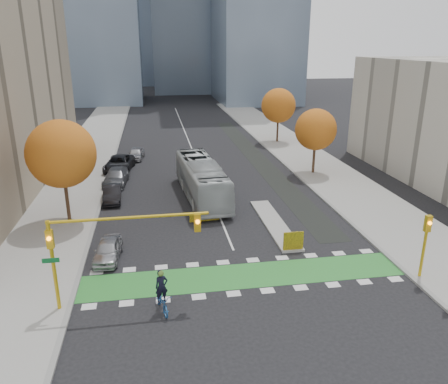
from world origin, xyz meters
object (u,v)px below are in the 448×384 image
object	(u,v)px
tree_west	(61,154)
parked_car_d	(119,164)
tree_east_near	(316,130)
parked_car_a	(108,250)
traffic_signal_east	(426,237)
bus	(202,179)
parked_car_e	(136,153)
cyclist	(162,298)
traffic_signal_west	(102,239)
hazard_board	(293,241)
parked_car_b	(112,194)
tree_east_far	(278,106)
parked_car_c	(116,177)

from	to	relation	value
tree_west	parked_car_d	world-z (taller)	tree_west
tree_east_near	parked_car_a	xyz separation A→B (m)	(-20.41, -16.90, -4.19)
traffic_signal_east	bus	world-z (taller)	traffic_signal_east
bus	parked_car_e	world-z (taller)	bus
tree_west	cyclist	world-z (taller)	tree_west
parked_car_e	traffic_signal_west	bearing A→B (deg)	-83.67
hazard_board	parked_car_b	bearing A→B (deg)	136.45
parked_car_d	cyclist	bearing A→B (deg)	-73.97
cyclist	tree_east_far	bearing A→B (deg)	52.28
tree_east_near	cyclist	bearing A→B (deg)	-126.06
cyclist	parked_car_d	bearing A→B (deg)	84.31
tree_west	parked_car_e	xyz separation A→B (m)	(4.73, 19.56, -4.91)
parked_car_d	bus	bearing A→B (deg)	-43.89
tree_east_far	traffic_signal_west	bearing A→B (deg)	-117.95
traffic_signal_west	parked_car_b	distance (m)	17.42
traffic_signal_east	parked_car_b	xyz separation A→B (m)	(-19.50, 17.06, -2.02)
cyclist	bus	distance (m)	18.16
traffic_signal_east	parked_car_a	size ratio (longest dim) A/B	1.03
traffic_signal_east	tree_west	bearing A→B (deg)	150.93
traffic_signal_east	parked_car_e	size ratio (longest dim) A/B	0.99
tree_west	traffic_signal_west	size ratio (longest dim) A/B	0.96
tree_west	parked_car_c	size ratio (longest dim) A/B	1.54
tree_west	traffic_signal_west	xyz separation A→B (m)	(4.07, -12.51, -1.58)
tree_east_near	traffic_signal_west	bearing A→B (deg)	-131.52
tree_east_near	parked_car_d	size ratio (longest dim) A/B	1.19
traffic_signal_west	parked_car_c	distance (m)	22.33
traffic_signal_east	parked_car_e	distance (m)	36.71
bus	parked_car_a	distance (m)	13.47
bus	parked_car_e	distance (m)	16.63
tree_east_near	parked_car_c	bearing A→B (deg)	-178.79
parked_car_b	cyclist	bearing A→B (deg)	-80.54
cyclist	parked_car_c	xyz separation A→B (m)	(-3.95, 22.98, -0.03)
traffic_signal_west	parked_car_c	bearing A→B (deg)	92.78
cyclist	parked_car_b	xyz separation A→B (m)	(-3.95, 17.98, -0.09)
traffic_signal_west	parked_car_c	xyz separation A→B (m)	(-1.07, 22.07, -3.26)
bus	parked_car_c	size ratio (longest dim) A/B	2.35
tree_east_far	parked_car_c	bearing A→B (deg)	-142.59
tree_east_far	parked_car_e	size ratio (longest dim) A/B	1.84
traffic_signal_west	bus	world-z (taller)	traffic_signal_west
traffic_signal_east	tree_east_near	bearing A→B (deg)	86.19
tree_west	parked_car_b	bearing A→B (deg)	56.64
traffic_signal_west	parked_car_e	distance (m)	32.25
traffic_signal_west	cyclist	size ratio (longest dim) A/B	3.54
hazard_board	parked_car_d	distance (m)	25.86
tree_west	bus	distance (m)	12.49
tree_west	bus	world-z (taller)	tree_west
traffic_signal_east	parked_car_c	world-z (taller)	traffic_signal_east
tree_east_near	parked_car_a	size ratio (longest dim) A/B	1.78
tree_east_far	parked_car_d	size ratio (longest dim) A/B	1.29
hazard_board	parked_car_a	world-z (taller)	hazard_board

